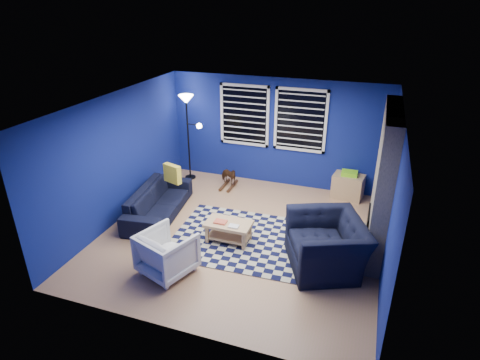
# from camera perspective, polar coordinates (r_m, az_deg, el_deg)

# --- Properties ---
(floor) EXTENTS (5.00, 5.00, 0.00)m
(floor) POSITION_cam_1_polar(r_m,az_deg,el_deg) (7.61, 0.08, -7.87)
(floor) COLOR tan
(floor) RESTS_ON ground
(ceiling) EXTENTS (5.00, 5.00, 0.00)m
(ceiling) POSITION_cam_1_polar(r_m,az_deg,el_deg) (6.60, 0.10, 10.73)
(ceiling) COLOR white
(ceiling) RESTS_ON wall_back
(wall_back) EXTENTS (5.00, 0.00, 5.00)m
(wall_back) POSITION_cam_1_polar(r_m,az_deg,el_deg) (9.26, 5.13, 6.72)
(wall_back) COLOR navy
(wall_back) RESTS_ON floor
(wall_left) EXTENTS (0.00, 5.00, 5.00)m
(wall_left) POSITION_cam_1_polar(r_m,az_deg,el_deg) (8.11, -16.89, 3.07)
(wall_left) COLOR navy
(wall_left) RESTS_ON floor
(wall_right) EXTENTS (0.00, 5.00, 5.00)m
(wall_right) POSITION_cam_1_polar(r_m,az_deg,el_deg) (6.71, 20.74, -2.09)
(wall_right) COLOR navy
(wall_right) RESTS_ON floor
(fireplace) EXTENTS (0.65, 2.00, 2.50)m
(fireplace) POSITION_cam_1_polar(r_m,az_deg,el_deg) (7.18, 19.56, -0.61)
(fireplace) COLOR gray
(fireplace) RESTS_ON floor
(window_left) EXTENTS (1.17, 0.06, 1.42)m
(window_left) POSITION_cam_1_polar(r_m,az_deg,el_deg) (9.32, 0.63, 9.18)
(window_left) COLOR black
(window_left) RESTS_ON wall_back
(window_right) EXTENTS (1.17, 0.06, 1.42)m
(window_right) POSITION_cam_1_polar(r_m,az_deg,el_deg) (9.01, 8.58, 8.36)
(window_right) COLOR black
(window_right) RESTS_ON wall_back
(tv) EXTENTS (0.07, 1.00, 0.58)m
(tv) POSITION_cam_1_polar(r_m,az_deg,el_deg) (8.51, 20.52, 4.65)
(tv) COLOR black
(tv) RESTS_ON wall_right
(rug) EXTENTS (2.57, 2.08, 0.02)m
(rug) POSITION_cam_1_polar(r_m,az_deg,el_deg) (7.50, 0.23, -8.31)
(rug) COLOR black
(rug) RESTS_ON floor
(sofa) EXTENTS (2.10, 1.04, 0.59)m
(sofa) POSITION_cam_1_polar(r_m,az_deg,el_deg) (8.31, -11.52, -3.07)
(sofa) COLOR black
(sofa) RESTS_ON floor
(armchair_big) EXTENTS (1.64, 1.56, 0.84)m
(armchair_big) POSITION_cam_1_polar(r_m,az_deg,el_deg) (6.75, 12.20, -8.89)
(armchair_big) COLOR black
(armchair_big) RESTS_ON floor
(armchair_bent) EXTENTS (1.00, 1.01, 0.72)m
(armchair_bent) POSITION_cam_1_polar(r_m,az_deg,el_deg) (6.61, -10.33, -10.15)
(armchair_bent) COLOR gray
(armchair_bent) RESTS_ON floor
(rocking_horse) EXTENTS (0.40, 0.55, 0.43)m
(rocking_horse) POSITION_cam_1_polar(r_m,az_deg,el_deg) (9.34, -1.67, 0.60)
(rocking_horse) COLOR #402114
(rocking_horse) RESTS_ON floor
(coffee_table) EXTENTS (0.83, 0.48, 0.42)m
(coffee_table) POSITION_cam_1_polar(r_m,az_deg,el_deg) (7.29, -1.65, -6.80)
(coffee_table) COLOR tan
(coffee_table) RESTS_ON rug
(cabinet) EXTENTS (0.71, 0.52, 0.63)m
(cabinet) POSITION_cam_1_polar(r_m,az_deg,el_deg) (9.16, 15.10, -0.83)
(cabinet) COLOR tan
(cabinet) RESTS_ON floor
(floor_lamp) EXTENTS (0.56, 0.34, 2.05)m
(floor_lamp) POSITION_cam_1_polar(r_m,az_deg,el_deg) (9.42, -7.47, 9.67)
(floor_lamp) COLOR black
(floor_lamp) RESTS_ON floor
(throw_pillow) EXTENTS (0.42, 0.25, 0.38)m
(throw_pillow) POSITION_cam_1_polar(r_m,az_deg,el_deg) (8.33, -9.60, 0.90)
(throw_pillow) COLOR gold
(throw_pillow) RESTS_ON sofa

